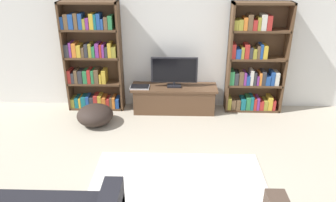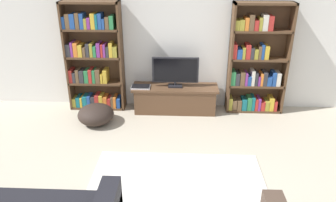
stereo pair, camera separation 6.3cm
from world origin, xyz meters
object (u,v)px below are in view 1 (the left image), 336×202
bookshelf_left (92,59)px  beanbag_ottoman (95,115)px  laptop (140,87)px  bookshelf_right (254,63)px  tv_stand (174,99)px  television (174,71)px

bookshelf_left → beanbag_ottoman: (0.14, -0.66, -0.75)m
laptop → bookshelf_right: bearing=5.6°
tv_stand → beanbag_ottoman: (-1.28, -0.55, -0.07)m
bookshelf_left → bookshelf_right: 2.78m
bookshelf_left → laptop: bearing=-12.9°
tv_stand → laptop: size_ratio=4.59×
bookshelf_right → television: bookshelf_right is taller
television → beanbag_ottoman: size_ratio=1.35×
bookshelf_left → laptop: (0.83, -0.19, -0.44)m
tv_stand → beanbag_ottoman: size_ratio=2.53×
bookshelf_left → bookshelf_right: same height
bookshelf_right → tv_stand: 1.51m
bookshelf_left → tv_stand: bearing=-4.6°
television → beanbag_ottoman: bearing=-157.1°
bookshelf_left → beanbag_ottoman: 1.01m
bookshelf_right → television: (-1.36, -0.12, -0.12)m
laptop → beanbag_ottoman: (-0.69, -0.47, -0.31)m
bookshelf_left → tv_stand: (1.42, -0.11, -0.68)m
television → laptop: television is taller
bookshelf_right → laptop: (-1.95, -0.19, -0.39)m
beanbag_ottoman → laptop: bearing=34.1°
bookshelf_left → television: bearing=-4.7°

